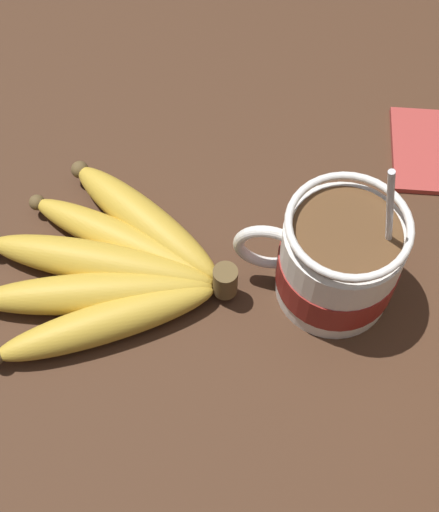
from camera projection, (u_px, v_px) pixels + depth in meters
table at (268, 329)px, 59.16cm from camera, size 135.52×135.52×3.44cm
coffee_mug at (333, 261)px, 55.47cm from camera, size 13.13×9.54×16.33cm
banana_bunch at (109, 267)px, 58.28cm from camera, size 21.70×21.15×4.03cm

